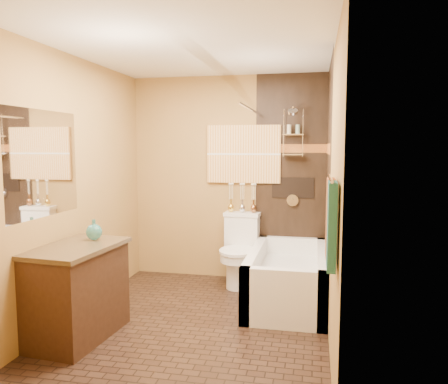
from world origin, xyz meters
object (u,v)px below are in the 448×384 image
(toilet, at_px, (239,250))
(sunset_painting, at_px, (244,154))
(vanity, at_px, (77,291))
(bathtub, at_px, (288,281))

(toilet, bearing_deg, sunset_painting, 93.20)
(toilet, distance_m, vanity, 2.03)
(sunset_painting, relative_size, toilet, 1.07)
(bathtub, relative_size, toilet, 1.78)
(sunset_painting, height_order, toilet, sunset_painting)
(toilet, bearing_deg, bathtub, -33.66)
(sunset_painting, bearing_deg, vanity, -119.74)
(toilet, bearing_deg, vanity, -120.39)
(toilet, height_order, vanity, toilet)
(bathtub, bearing_deg, sunset_painting, 129.61)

